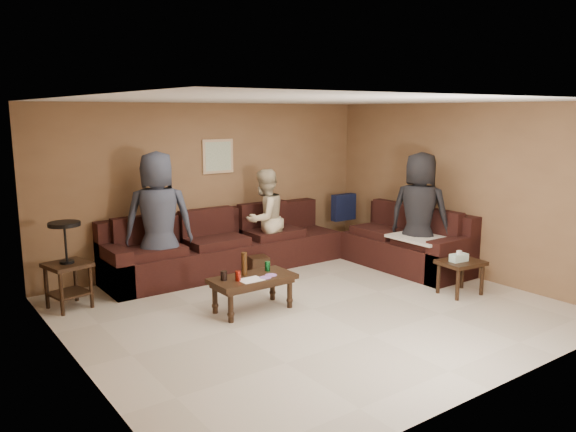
# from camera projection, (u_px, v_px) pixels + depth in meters

# --- Properties ---
(room) EXTENTS (5.60, 5.50, 2.50)m
(room) POSITION_uv_depth(u_px,v_px,m) (313.00, 173.00, 6.55)
(room) COLOR beige
(room) RESTS_ON ground
(sectional_sofa) EXTENTS (4.65, 2.90, 0.97)m
(sectional_sofa) POSITION_uv_depth(u_px,v_px,m) (292.00, 249.00, 8.47)
(sectional_sofa) COLOR black
(sectional_sofa) RESTS_ON ground
(coffee_table) EXTENTS (1.02, 0.52, 0.71)m
(coffee_table) POSITION_uv_depth(u_px,v_px,m) (252.00, 281.00, 6.74)
(coffee_table) COLOR black
(coffee_table) RESTS_ON ground
(end_table_left) EXTENTS (0.56, 0.56, 1.07)m
(end_table_left) POSITION_uv_depth(u_px,v_px,m) (67.00, 264.00, 6.79)
(end_table_left) COLOR black
(end_table_left) RESTS_ON ground
(side_table_right) EXTENTS (0.59, 0.50, 0.60)m
(side_table_right) POSITION_uv_depth(u_px,v_px,m) (460.00, 265.00, 7.34)
(side_table_right) COLOR black
(side_table_right) RESTS_ON ground
(waste_bin) EXTENTS (0.32, 0.32, 0.32)m
(waste_bin) POSITION_uv_depth(u_px,v_px,m) (259.00, 267.00, 8.09)
(waste_bin) COLOR black
(waste_bin) RESTS_ON ground
(wall_art) EXTENTS (0.52, 0.04, 0.52)m
(wall_art) POSITION_uv_depth(u_px,v_px,m) (218.00, 156.00, 8.58)
(wall_art) COLOR tan
(wall_art) RESTS_ON ground
(person_left) EXTENTS (1.07, 0.89, 1.87)m
(person_left) POSITION_uv_depth(u_px,v_px,m) (159.00, 220.00, 7.55)
(person_left) COLOR #323745
(person_left) RESTS_ON ground
(person_middle) EXTENTS (0.87, 0.76, 1.52)m
(person_middle) POSITION_uv_depth(u_px,v_px,m) (265.00, 219.00, 8.55)
(person_middle) COLOR beige
(person_middle) RESTS_ON ground
(person_right) EXTENTS (0.88, 1.04, 1.81)m
(person_right) POSITION_uv_depth(u_px,v_px,m) (419.00, 214.00, 8.17)
(person_right) COLOR black
(person_right) RESTS_ON ground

